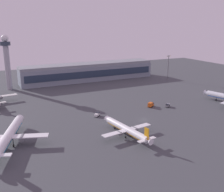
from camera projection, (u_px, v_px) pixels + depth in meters
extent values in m
plane|color=#424449|center=(144.00, 120.00, 150.77)|extent=(416.00, 416.00, 0.00)
cube|color=gray|center=(89.00, 73.00, 253.22)|extent=(127.28, 22.00, 14.00)
cube|color=#263347|center=(93.00, 74.00, 243.33)|extent=(122.19, 0.40, 6.16)
cube|color=gray|center=(88.00, 64.00, 251.03)|extent=(127.28, 19.80, 2.40)
cylinder|color=#A8A8B2|center=(8.00, 68.00, 215.01)|extent=(4.40, 4.40, 35.91)
cylinder|color=#2D3847|center=(5.00, 43.00, 209.83)|extent=(8.00, 8.00, 3.00)
sphere|color=silver|center=(5.00, 38.00, 208.75)|extent=(5.60, 5.60, 5.60)
cylinder|color=white|center=(126.00, 129.00, 128.23)|extent=(7.54, 31.12, 3.27)
cone|color=white|center=(108.00, 119.00, 141.43)|extent=(3.36, 2.48, 3.11)
cone|color=white|center=(149.00, 141.00, 114.89)|extent=(3.25, 2.79, 2.94)
cube|color=white|center=(127.00, 130.00, 127.58)|extent=(27.73, 7.23, 0.30)
cube|color=white|center=(147.00, 140.00, 116.15)|extent=(9.66, 3.36, 0.30)
cube|color=orange|center=(147.00, 134.00, 115.66)|extent=(0.64, 2.76, 5.59)
cylinder|color=slate|center=(119.00, 133.00, 125.20)|extent=(2.30, 3.33, 1.89)
cylinder|color=slate|center=(135.00, 129.00, 130.29)|extent=(2.30, 3.33, 1.89)
cube|color=orange|center=(126.00, 131.00, 128.47)|extent=(6.87, 28.62, 0.31)
cylinder|color=#333338|center=(115.00, 126.00, 136.55)|extent=(0.24, 0.24, 3.05)
cylinder|color=black|center=(115.00, 128.00, 136.96)|extent=(0.47, 0.98, 0.95)
cylinder|color=#333338|center=(126.00, 134.00, 125.90)|extent=(0.24, 0.24, 3.05)
cylinder|color=black|center=(126.00, 137.00, 126.30)|extent=(0.47, 0.98, 0.95)
cylinder|color=#333338|center=(132.00, 132.00, 127.93)|extent=(0.24, 0.24, 3.05)
cylinder|color=black|center=(132.00, 135.00, 128.34)|extent=(0.47, 0.98, 0.95)
cone|color=silver|center=(206.00, 93.00, 191.79)|extent=(4.29, 3.41, 3.76)
cylinder|color=#333338|center=(216.00, 97.00, 186.51)|extent=(0.29, 0.29, 3.69)
cylinder|color=black|center=(216.00, 100.00, 187.01)|extent=(0.71, 1.21, 1.14)
cylinder|color=white|center=(9.00, 135.00, 118.54)|extent=(17.28, 38.63, 4.17)
cone|color=white|center=(19.00, 119.00, 138.74)|extent=(4.62, 3.82, 3.97)
cube|color=white|center=(8.00, 137.00, 117.54)|extent=(34.57, 16.00, 0.38)
cylinder|color=slate|center=(22.00, 138.00, 118.38)|extent=(3.61, 4.54, 2.42)
cube|color=#1984B2|center=(9.00, 138.00, 118.84)|extent=(15.82, 35.51, 0.40)
cylinder|color=#333338|center=(16.00, 129.00, 131.18)|extent=(0.31, 0.31, 3.90)
cylinder|color=black|center=(16.00, 132.00, 131.70)|extent=(0.82, 1.29, 1.21)
cylinder|color=#333338|center=(2.00, 142.00, 116.17)|extent=(0.31, 0.31, 3.90)
cylinder|color=black|center=(2.00, 146.00, 116.69)|extent=(0.82, 1.29, 1.21)
cylinder|color=#333338|center=(13.00, 142.00, 116.68)|extent=(0.31, 0.31, 3.90)
cylinder|color=black|center=(14.00, 146.00, 117.20)|extent=(0.82, 1.29, 1.21)
cylinder|color=slate|center=(1.00, 97.00, 183.24)|extent=(2.75, 4.03, 2.31)
cube|color=white|center=(98.00, 114.00, 156.54)|extent=(2.90, 2.90, 1.10)
cube|color=#1E232D|center=(98.00, 113.00, 156.30)|extent=(2.61, 2.61, 0.70)
cube|color=white|center=(97.00, 115.00, 154.80)|extent=(3.06, 3.05, 1.40)
cylinder|color=black|center=(97.00, 115.00, 157.24)|extent=(0.86, 0.84, 0.90)
cylinder|color=black|center=(99.00, 115.00, 156.67)|extent=(0.86, 0.84, 0.90)
cylinder|color=black|center=(95.00, 116.00, 154.81)|extent=(0.86, 0.84, 0.90)
cylinder|color=black|center=(98.00, 117.00, 154.24)|extent=(0.86, 0.84, 0.90)
cube|color=gray|center=(167.00, 106.00, 172.47)|extent=(2.88, 2.86, 1.10)
cube|color=#1E232D|center=(167.00, 104.00, 172.23)|extent=(2.59, 2.58, 0.70)
cube|color=gray|center=(168.00, 105.00, 174.06)|extent=(3.07, 2.98, 1.40)
cylinder|color=black|center=(168.00, 107.00, 172.00)|extent=(0.90, 0.78, 0.90)
cylinder|color=black|center=(166.00, 107.00, 172.73)|extent=(0.90, 0.78, 0.90)
cylinder|color=black|center=(169.00, 106.00, 174.32)|extent=(0.90, 0.78, 0.90)
cylinder|color=black|center=(167.00, 105.00, 175.05)|extent=(0.90, 0.78, 0.90)
cube|color=#D85919|center=(152.00, 105.00, 174.68)|extent=(3.63, 3.54, 1.20)
cube|color=#1E232D|center=(152.00, 103.00, 174.43)|extent=(3.25, 3.19, 0.70)
cube|color=#D85919|center=(150.00, 105.00, 172.42)|extent=(4.27, 3.94, 2.60)
cylinder|color=black|center=(150.00, 105.00, 175.66)|extent=(0.91, 0.76, 0.90)
cylinder|color=black|center=(153.00, 106.00, 174.67)|extent=(0.91, 0.76, 0.90)
cylinder|color=black|center=(148.00, 107.00, 172.70)|extent=(0.91, 0.76, 0.90)
cylinder|color=black|center=(151.00, 107.00, 171.71)|extent=(0.91, 0.76, 0.90)
cylinder|color=slate|center=(168.00, 68.00, 251.67)|extent=(0.70, 0.70, 23.71)
cube|color=slate|center=(169.00, 56.00, 248.66)|extent=(4.80, 0.40, 0.40)
sphere|color=#F9EAB2|center=(167.00, 56.00, 247.90)|extent=(0.90, 0.90, 0.90)
sphere|color=#F9EAB2|center=(170.00, 56.00, 249.42)|extent=(0.90, 0.90, 0.90)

